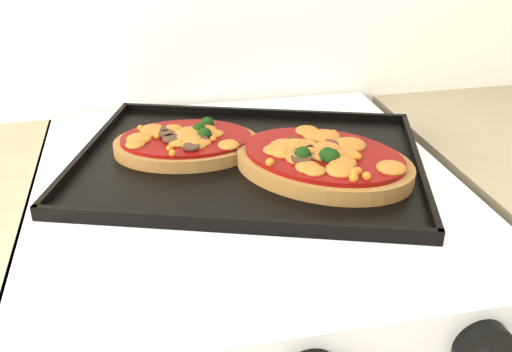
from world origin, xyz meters
name	(u,v)px	position (x,y,z in m)	size (l,w,h in m)	color
knob_right	(483,348)	(0.17, 1.37, 0.85)	(0.06, 0.06, 0.02)	black
baking_tray	(249,159)	(-0.01, 1.72, 0.92)	(0.49, 0.36, 0.02)	black
pizza_left	(186,142)	(-0.10, 1.77, 0.94)	(0.22, 0.15, 0.03)	olive
pizza_right	(323,159)	(0.08, 1.67, 0.94)	(0.26, 0.18, 0.04)	olive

